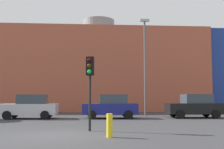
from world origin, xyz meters
The scene contains 8 objects.
ground_plane centered at (0.00, 0.00, 0.00)m, with size 200.00×200.00×0.00m, color #38383A.
building_backdrop centered at (2.28, 22.55, 4.75)m, with size 36.82×11.13×11.40m.
parked_car_1 centered at (-3.07, 8.91, 0.88)m, with size 4.11×2.01×1.78m.
parked_car_2 centered at (2.93, 8.91, 0.89)m, with size 4.13×2.02×1.79m.
parked_car_3 centered at (9.44, 8.91, 0.90)m, with size 4.20×2.06×1.82m.
traffic_light_island centered at (1.45, 1.25, 2.60)m, with size 0.41×0.40×3.53m.
bollard_yellow_0 centered at (2.26, -0.81, 0.47)m, with size 0.24×0.24×0.94m, color yellow.
street_lamp centered at (6.01, 11.04, 4.70)m, with size 0.80×0.24×8.33m.
Camera 1 is at (1.61, -11.75, 1.60)m, focal length 43.58 mm.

